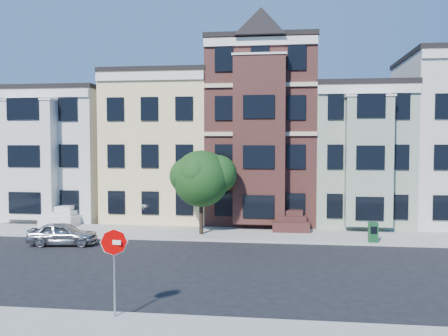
# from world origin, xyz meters

# --- Properties ---
(ground) EXTENTS (120.00, 120.00, 0.00)m
(ground) POSITION_xyz_m (0.00, 0.00, 0.00)
(ground) COLOR black
(far_sidewalk) EXTENTS (60.00, 4.00, 0.15)m
(far_sidewalk) POSITION_xyz_m (0.00, 8.00, 0.07)
(far_sidewalk) COLOR #9E9B93
(far_sidewalk) RESTS_ON ground
(house_white) EXTENTS (8.00, 9.00, 9.00)m
(house_white) POSITION_xyz_m (-15.00, 14.50, 4.50)
(house_white) COLOR silver
(house_white) RESTS_ON ground
(house_yellow) EXTENTS (7.00, 9.00, 10.00)m
(house_yellow) POSITION_xyz_m (-7.00, 14.50, 5.00)
(house_yellow) COLOR #F6DC99
(house_yellow) RESTS_ON ground
(house_brown) EXTENTS (7.00, 9.00, 12.00)m
(house_brown) POSITION_xyz_m (0.00, 14.50, 6.00)
(house_brown) COLOR #3E1D19
(house_brown) RESTS_ON ground
(house_green) EXTENTS (6.00, 9.00, 9.00)m
(house_green) POSITION_xyz_m (6.50, 14.50, 4.50)
(house_green) COLOR gray
(house_green) RESTS_ON ground
(street_tree) EXTENTS (6.20, 6.20, 6.01)m
(street_tree) POSITION_xyz_m (-3.23, 7.44, 3.15)
(street_tree) COLOR #23501E
(street_tree) RESTS_ON far_sidewalk
(parked_car) EXTENTS (3.77, 1.90, 1.23)m
(parked_car) POSITION_xyz_m (-10.12, 4.09, 0.62)
(parked_car) COLOR #93959A
(parked_car) RESTS_ON ground
(newspaper_box) EXTENTS (0.49, 0.43, 1.06)m
(newspaper_box) POSITION_xyz_m (6.29, 6.30, 0.68)
(newspaper_box) COLOR #185029
(newspaper_box) RESTS_ON far_sidewalk
(stop_sign) EXTENTS (0.85, 0.22, 3.08)m
(stop_sign) POSITION_xyz_m (-3.45, -6.43, 1.69)
(stop_sign) COLOR #B90000
(stop_sign) RESTS_ON near_sidewalk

